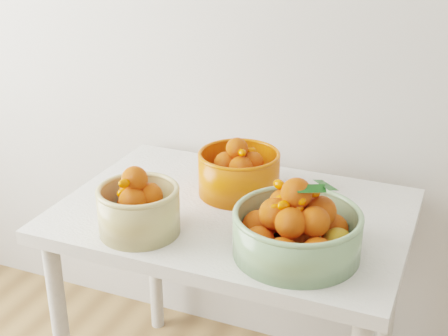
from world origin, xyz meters
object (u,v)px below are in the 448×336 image
(bowl_orange, at_px, (239,172))
(table, at_px, (234,238))
(bowl_cream, at_px, (139,208))
(bowl_green, at_px, (296,229))

(bowl_orange, bearing_deg, table, -76.12)
(bowl_cream, distance_m, bowl_orange, 0.36)
(bowl_cream, relative_size, bowl_orange, 0.81)
(table, bearing_deg, bowl_green, -35.70)
(bowl_cream, bearing_deg, table, 49.80)
(bowl_cream, xyz_separation_m, bowl_orange, (0.16, 0.33, -0.00))
(table, distance_m, bowl_cream, 0.33)
(bowl_green, relative_size, bowl_orange, 1.34)
(bowl_cream, bearing_deg, bowl_orange, 63.87)
(bowl_orange, bearing_deg, bowl_cream, -116.13)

